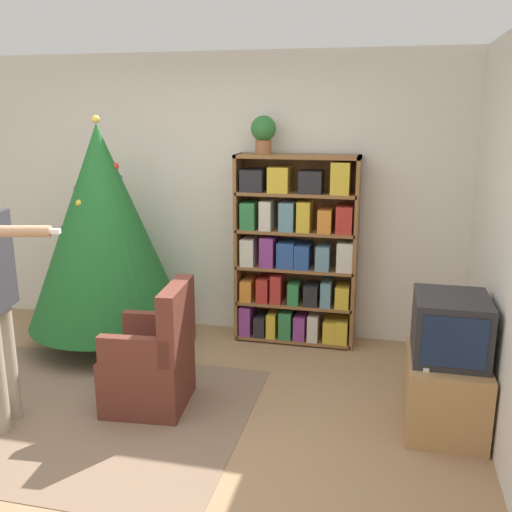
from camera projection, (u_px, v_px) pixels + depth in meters
name	position (u px, v px, depth m)	size (l,w,h in m)	color
ground_plane	(125.00, 445.00, 3.66)	(14.00, 14.00, 0.00)	#9E7A56
wall_back	(220.00, 196.00, 5.41)	(8.00, 0.10, 2.60)	silver
area_rug	(82.00, 413.00, 4.04)	(2.34, 1.89, 0.01)	#7F6651
bookshelf	(295.00, 255.00, 5.13)	(1.09, 0.32, 1.71)	brown
tv_stand	(445.00, 392.00, 3.83)	(0.51, 0.70, 0.50)	tan
television	(450.00, 327.00, 3.71)	(0.47, 0.53, 0.42)	#28282D
game_remote	(426.00, 366.00, 3.60)	(0.04, 0.12, 0.02)	white
christmas_tree	(103.00, 226.00, 4.99)	(1.39, 1.39, 2.05)	#4C3323
armchair	(153.00, 364.00, 4.08)	(0.62, 0.61, 0.92)	brown
potted_plant	(263.00, 132.00, 4.94)	(0.22, 0.22, 0.33)	#935B38
book_pile_near_tree	(147.00, 358.00, 4.86)	(0.22, 0.16, 0.08)	#284C93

